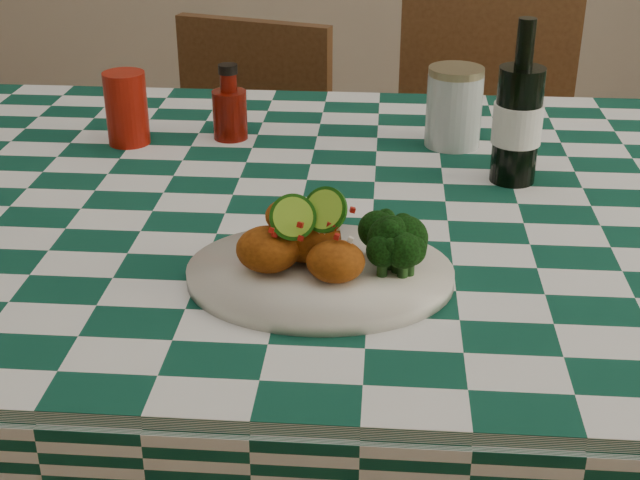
# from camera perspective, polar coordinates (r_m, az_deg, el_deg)

# --- Properties ---
(dining_table) EXTENTS (1.66, 1.06, 0.79)m
(dining_table) POSITION_cam_1_polar(r_m,az_deg,el_deg) (1.49, -0.97, -11.21)
(dining_table) COLOR #0D4030
(dining_table) RESTS_ON ground
(plate) EXTENTS (0.32, 0.26, 0.02)m
(plate) POSITION_cam_1_polar(r_m,az_deg,el_deg) (1.06, 0.00, -2.23)
(plate) COLOR silver
(plate) RESTS_ON dining_table
(fried_chicken_pile) EXTENTS (0.14, 0.10, 0.09)m
(fried_chicken_pile) POSITION_cam_1_polar(r_m,az_deg,el_deg) (1.03, -0.45, 0.43)
(fried_chicken_pile) COLOR #9D490F
(fried_chicken_pile) RESTS_ON plate
(broccoli_side) EXTENTS (0.08, 0.08, 0.06)m
(broccoli_side) POSITION_cam_1_polar(r_m,az_deg,el_deg) (1.05, 4.98, -0.16)
(broccoli_side) COLOR black
(broccoli_side) RESTS_ON plate
(red_tumbler) EXTENTS (0.09, 0.09, 0.12)m
(red_tumbler) POSITION_cam_1_polar(r_m,az_deg,el_deg) (1.51, -12.28, 8.24)
(red_tumbler) COLOR #941308
(red_tumbler) RESTS_ON dining_table
(ketchup_bottle) EXTENTS (0.07, 0.07, 0.13)m
(ketchup_bottle) POSITION_cam_1_polar(r_m,az_deg,el_deg) (1.51, -5.82, 8.79)
(ketchup_bottle) COLOR #630D04
(ketchup_bottle) RESTS_ON dining_table
(mason_jar) EXTENTS (0.12, 0.12, 0.13)m
(mason_jar) POSITION_cam_1_polar(r_m,az_deg,el_deg) (1.49, 8.58, 8.42)
(mason_jar) COLOR #B2BCBA
(mason_jar) RESTS_ON dining_table
(beer_bottle) EXTENTS (0.09, 0.09, 0.24)m
(beer_bottle) POSITION_cam_1_polar(r_m,az_deg,el_deg) (1.34, 12.64, 8.58)
(beer_bottle) COLOR black
(beer_bottle) RESTS_ON dining_table
(wooden_chair_left) EXTENTS (0.48, 0.49, 0.84)m
(wooden_chair_left) POSITION_cam_1_polar(r_m,az_deg,el_deg) (2.12, -5.94, 1.64)
(wooden_chair_left) COLOR #472814
(wooden_chair_left) RESTS_ON ground
(wooden_chair_right) EXTENTS (0.47, 0.49, 0.91)m
(wooden_chair_right) POSITION_cam_1_polar(r_m,az_deg,el_deg) (2.12, 9.84, 2.46)
(wooden_chair_right) COLOR #472814
(wooden_chair_right) RESTS_ON ground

